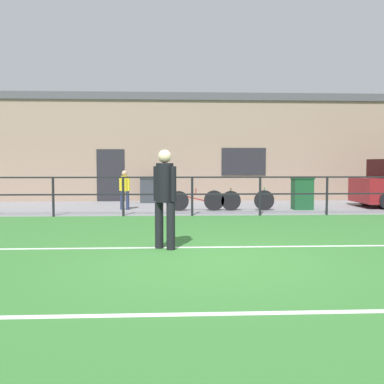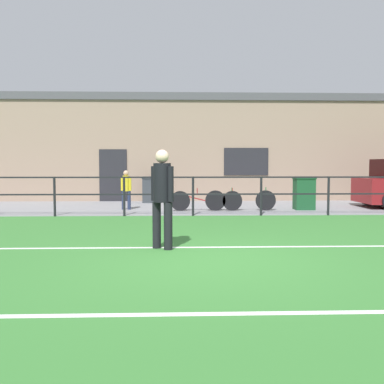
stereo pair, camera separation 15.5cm
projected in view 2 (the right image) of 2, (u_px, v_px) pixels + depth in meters
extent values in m
cube|color=#387A33|center=(207.00, 261.00, 6.99)|extent=(60.00, 44.00, 0.04)
cube|color=white|center=(203.00, 247.00, 8.07)|extent=(36.00, 0.11, 0.00)
cube|color=white|center=(225.00, 314.00, 4.48)|extent=(36.00, 0.11, 0.00)
cube|color=gray|center=(190.00, 207.00, 15.47)|extent=(48.00, 5.00, 0.02)
cylinder|color=black|center=(55.00, 197.00, 12.80)|extent=(0.07, 0.07, 1.15)
cylinder|color=black|center=(124.00, 196.00, 12.87)|extent=(0.07, 0.07, 1.15)
cylinder|color=black|center=(193.00, 196.00, 12.94)|extent=(0.07, 0.07, 1.15)
cylinder|color=black|center=(261.00, 196.00, 13.01)|extent=(0.07, 0.07, 1.15)
cylinder|color=black|center=(328.00, 196.00, 13.08)|extent=(0.07, 0.07, 1.15)
cube|color=black|center=(193.00, 177.00, 12.90)|extent=(36.00, 0.04, 0.04)
cube|color=black|center=(193.00, 194.00, 12.94)|extent=(36.00, 0.04, 0.04)
cube|color=gray|center=(188.00, 152.00, 19.03)|extent=(28.00, 2.40, 4.06)
cube|color=#232328|center=(113.00, 176.00, 17.77)|extent=(1.10, 0.04, 2.10)
cube|color=#232328|center=(246.00, 162.00, 17.93)|extent=(1.80, 0.04, 1.10)
cube|color=#4C4C51|center=(188.00, 101.00, 18.89)|extent=(28.00, 2.56, 0.30)
cylinder|color=black|center=(168.00, 226.00, 7.83)|extent=(0.15, 0.15, 0.84)
cylinder|color=black|center=(157.00, 225.00, 7.98)|extent=(0.15, 0.15, 0.84)
cylinder|color=black|center=(162.00, 183.00, 7.85)|extent=(0.31, 0.31, 0.69)
sphere|color=beige|center=(162.00, 156.00, 7.82)|extent=(0.24, 0.24, 0.24)
cylinder|color=black|center=(171.00, 184.00, 7.75)|extent=(0.11, 0.11, 0.62)
cylinder|color=black|center=(154.00, 183.00, 7.96)|extent=(0.11, 0.11, 0.62)
cylinder|color=#232D4C|center=(129.00, 200.00, 14.53)|extent=(0.11, 0.11, 0.61)
cylinder|color=#232D4C|center=(123.00, 200.00, 14.55)|extent=(0.11, 0.11, 0.61)
cylinder|color=gold|center=(126.00, 183.00, 14.51)|extent=(0.23, 0.23, 0.50)
sphere|color=tan|center=(126.00, 173.00, 14.49)|extent=(0.17, 0.17, 0.17)
cylinder|color=gold|center=(130.00, 184.00, 14.50)|extent=(0.08, 0.08, 0.45)
cylinder|color=gold|center=(122.00, 184.00, 14.53)|extent=(0.08, 0.08, 0.45)
cylinder|color=black|center=(368.00, 197.00, 16.12)|extent=(0.60, 0.18, 0.60)
cylinder|color=black|center=(215.00, 201.00, 14.18)|extent=(0.65, 0.04, 0.65)
cylinder|color=black|center=(266.00, 200.00, 14.23)|extent=(0.65, 0.04, 0.65)
cube|color=#1E6633|center=(241.00, 194.00, 14.19)|extent=(1.26, 0.04, 0.04)
cube|color=#1E6633|center=(228.00, 197.00, 14.19)|extent=(0.79, 0.03, 0.24)
cylinder|color=#1E6633|center=(232.00, 191.00, 14.18)|extent=(0.03, 0.03, 0.20)
cylinder|color=#1E6633|center=(266.00, 192.00, 14.22)|extent=(0.03, 0.03, 0.28)
cylinder|color=black|center=(180.00, 201.00, 14.14)|extent=(0.63, 0.04, 0.63)
cylinder|color=black|center=(232.00, 201.00, 14.20)|extent=(0.63, 0.04, 0.63)
cube|color=maroon|center=(206.00, 194.00, 14.15)|extent=(1.30, 0.04, 0.04)
cube|color=maroon|center=(193.00, 198.00, 14.15)|extent=(0.82, 0.03, 0.23)
cylinder|color=maroon|center=(197.00, 191.00, 14.14)|extent=(0.03, 0.03, 0.20)
cylinder|color=maroon|center=(232.00, 192.00, 14.18)|extent=(0.03, 0.03, 0.28)
cube|color=#194C28|center=(304.00, 194.00, 14.52)|extent=(0.62, 0.52, 1.00)
cube|color=#143D20|center=(304.00, 178.00, 14.49)|extent=(0.66, 0.56, 0.08)
cube|color=#33383D|center=(151.00, 191.00, 17.21)|extent=(0.65, 0.54, 0.93)
cube|color=#282C30|center=(151.00, 178.00, 17.18)|extent=(0.69, 0.58, 0.08)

